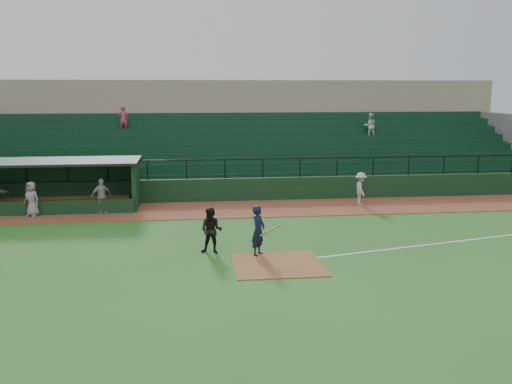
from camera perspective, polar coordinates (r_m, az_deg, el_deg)
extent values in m
plane|color=#245A1D|center=(20.37, 1.71, -6.40)|extent=(90.00, 90.00, 0.00)
cube|color=brown|center=(28.05, -0.74, -1.69)|extent=(40.00, 4.00, 0.03)
cube|color=brown|center=(19.42, 2.16, -7.21)|extent=(3.00, 3.00, 0.03)
cube|color=white|center=(23.95, 20.60, -4.50)|extent=(17.49, 4.44, 0.01)
cube|color=black|center=(30.09, -1.20, 0.27)|extent=(36.00, 0.35, 1.20)
cylinder|color=black|center=(29.85, -1.21, 3.30)|extent=(36.00, 0.06, 0.06)
cube|color=slate|center=(34.74, -2.02, 3.63)|extent=(36.00, 9.00, 3.60)
cube|color=#0E361F|center=(34.19, -1.95, 4.28)|extent=(34.56, 8.00, 4.05)
cube|color=gray|center=(41.07, -2.82, 6.63)|extent=(38.00, 3.00, 6.40)
cube|color=slate|center=(39.05, -2.61, 7.17)|extent=(36.00, 2.00, 0.20)
imported|color=silver|center=(37.10, 11.33, 6.51)|extent=(0.78, 0.61, 1.60)
imported|color=#A73D4C|center=(36.43, -13.14, 7.11)|extent=(0.60, 0.39, 1.64)
cube|color=black|center=(30.81, -19.60, 0.95)|extent=(8.50, 0.20, 2.30)
cube|color=black|center=(28.88, -11.90, 0.73)|extent=(0.20, 2.60, 2.30)
cube|color=black|center=(29.39, -20.28, 2.86)|extent=(8.90, 3.20, 0.12)
cube|color=olive|center=(30.57, -19.66, -0.84)|extent=(7.65, 0.40, 0.50)
cube|color=black|center=(28.41, -20.64, -1.52)|extent=(8.50, 0.12, 0.70)
imported|color=black|center=(20.18, 0.23, -3.90)|extent=(0.71, 0.79, 1.81)
cylinder|color=olive|center=(20.03, 1.44, -3.87)|extent=(0.79, 0.34, 0.35)
imported|color=black|center=(20.54, -4.48, -3.86)|extent=(0.96, 0.85, 1.68)
imported|color=#ADA7A2|center=(29.24, 10.44, 0.32)|extent=(0.71, 1.12, 1.65)
imported|color=#A6A19B|center=(27.80, -15.22, -0.39)|extent=(1.05, 0.81, 1.66)
imported|color=gray|center=(28.23, -21.52, -0.64)|extent=(0.94, 0.82, 1.61)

